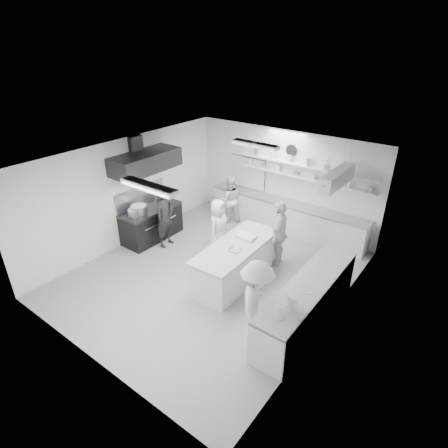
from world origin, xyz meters
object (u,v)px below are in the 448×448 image
Objects in this scene: prep_island at (236,263)px; cook_stove at (165,217)px; right_counter at (307,304)px; stove at (152,224)px; cook_back at (230,199)px; back_counter at (285,216)px.

cook_stove is (-2.55, 0.17, 0.43)m from prep_island.
right_counter is 1.33× the size of prep_island.
right_counter is at bearing -6.52° from stove.
stove is at bearing 174.08° from prep_island.
cook_back is (-2.01, 2.49, 0.30)m from prep_island.
prep_island is (3.18, -0.22, 0.01)m from stove.
cook_stove is at bearing -128.50° from back_counter.
stove is 4.03m from back_counter.
stove is at bearing 18.14° from cook_back.
stove is 1.19× the size of cook_back.
right_counter is at bearing -102.50° from cook_stove.
cook_back is (0.54, 2.32, -0.13)m from cook_stove.
prep_island is 3.21m from cook_back.
right_counter is (5.25, -0.60, 0.02)m from stove.
cook_back is at bearing -162.94° from back_counter.
right_counter is 2.18× the size of cook_back.
stove is 5.28m from right_counter.
back_counter is 2.02× the size of prep_island.
prep_island is at bearing 84.41° from cook_back.
right_counter is at bearing 100.34° from cook_back.
right_counter is (2.35, -3.40, 0.01)m from back_counter.
prep_island is at bearing -84.64° from back_counter.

